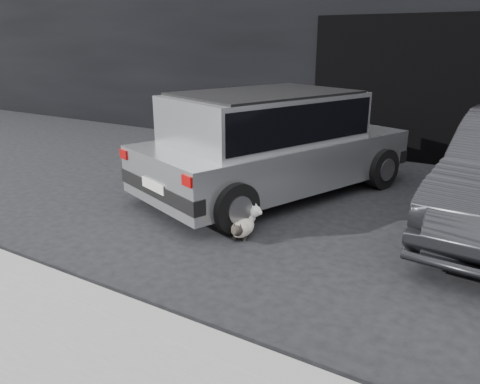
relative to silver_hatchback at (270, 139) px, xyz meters
The scene contains 7 objects.
ground 1.30m from the silver_hatchback, 67.38° to the right, with size 80.00×80.00×0.00m, color black.
building_facade 5.51m from the silver_hatchback, 74.59° to the left, with size 34.00×4.00×5.00m, color black.
garage_opening 3.39m from the silver_hatchback, 65.41° to the left, with size 4.00×0.10×2.60m, color black.
curb 3.88m from the silver_hatchback, 68.54° to the right, with size 18.00×0.25×0.12m, color gray.
silver_hatchback is the anchor object (origin of this frame).
cat_siamese 1.84m from the silver_hatchback, 72.38° to the right, with size 0.35×0.68×0.24m.
cat_white 1.59m from the silver_hatchback, 76.15° to the right, with size 0.76×0.25×0.35m.
Camera 1 is at (2.70, -4.91, 2.16)m, focal length 35.00 mm.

